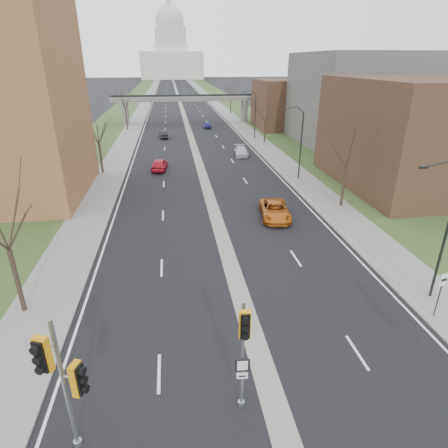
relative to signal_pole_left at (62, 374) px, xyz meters
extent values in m
plane|color=black|center=(7.92, 1.49, -3.91)|extent=(700.00, 700.00, 0.00)
cube|color=black|center=(7.92, 151.49, -3.90)|extent=(20.00, 600.00, 0.01)
cube|color=gray|center=(7.92, 151.49, -3.91)|extent=(1.20, 600.00, 0.02)
cube|color=gray|center=(19.92, 151.49, -3.85)|extent=(4.00, 600.00, 0.12)
cube|color=gray|center=(-4.08, 151.49, -3.85)|extent=(4.00, 600.00, 0.12)
cube|color=#253C1B|center=(25.92, 151.49, -3.86)|extent=(8.00, 600.00, 0.10)
cube|color=#253C1B|center=(-10.08, 151.49, -3.86)|extent=(8.00, 600.00, 0.10)
cube|color=#4D3524|center=(31.92, 29.49, 2.09)|extent=(16.00, 20.00, 12.00)
cube|color=#625F59|center=(35.92, 53.49, 3.59)|extent=(18.00, 22.00, 15.00)
cube|color=#4D3524|center=(29.92, 71.49, 1.09)|extent=(14.00, 14.00, 10.00)
cube|color=slate|center=(-6.08, 81.49, -1.41)|extent=(1.20, 2.50, 5.00)
cube|color=slate|center=(21.92, 81.49, -1.41)|extent=(1.20, 2.50, 5.00)
cube|color=slate|center=(7.92, 81.49, 1.59)|extent=(34.00, 3.00, 1.00)
cube|color=black|center=(7.92, 81.49, 2.29)|extent=(34.00, 0.15, 0.50)
cube|color=silver|center=(7.92, 321.49, 6.09)|extent=(48.00, 42.00, 20.00)
cube|color=silver|center=(7.92, 321.49, 18.09)|extent=(26.00, 26.00, 5.00)
cylinder|color=silver|center=(7.92, 321.49, 27.09)|extent=(22.00, 22.00, 14.00)
sphere|color=silver|center=(7.92, 321.49, 38.09)|extent=(22.00, 22.00, 22.00)
cylinder|color=silver|center=(7.92, 321.49, 49.59)|extent=(3.60, 3.60, 4.50)
cylinder|color=black|center=(19.72, 7.49, 0.21)|extent=(0.16, 0.16, 8.00)
cube|color=black|center=(17.42, 7.49, 4.56)|extent=(0.45, 0.18, 0.14)
cylinder|color=black|center=(19.72, 33.49, 0.21)|extent=(0.16, 0.16, 8.00)
cube|color=black|center=(17.42, 33.49, 4.56)|extent=(0.45, 0.18, 0.14)
cylinder|color=black|center=(19.72, 59.49, 0.21)|extent=(0.16, 0.16, 8.00)
cube|color=black|center=(17.42, 59.49, 4.56)|extent=(0.45, 0.18, 0.14)
cylinder|color=#382B21|center=(-5.08, 9.49, -1.79)|extent=(0.28, 0.28, 4.00)
cylinder|color=#382B21|center=(-5.08, 39.49, -1.91)|extent=(0.28, 0.28, 3.75)
cylinder|color=#382B21|center=(-5.08, 73.49, -1.66)|extent=(0.28, 0.28, 4.25)
cylinder|color=#382B21|center=(20.92, 23.49, -1.79)|extent=(0.28, 0.28, 4.00)
cylinder|color=#382B21|center=(20.92, 56.49, -2.04)|extent=(0.28, 0.28, 3.50)
cylinder|color=#382B21|center=(20.92, 96.49, -1.66)|extent=(0.28, 0.28, 4.25)
cylinder|color=gray|center=(-0.12, 0.29, -0.92)|extent=(0.16, 0.16, 5.97)
cylinder|color=gray|center=(-0.12, 0.29, -3.79)|extent=(0.32, 0.32, 0.23)
cube|color=orange|center=(-0.34, -0.25, 1.14)|extent=(0.62, 0.61, 1.32)
cube|color=orange|center=(0.41, 0.07, -0.35)|extent=(0.61, 0.62, 1.32)
cylinder|color=gray|center=(6.48, 1.21, -1.23)|extent=(0.14, 0.14, 5.35)
cylinder|color=gray|center=(6.48, 1.21, -3.80)|extent=(0.29, 0.29, 0.21)
cube|color=orange|center=(6.44, 0.70, 0.83)|extent=(0.47, 0.45, 1.18)
cube|color=black|center=(6.48, 1.21, -1.54)|extent=(0.62, 0.09, 0.62)
cube|color=silver|center=(6.48, 1.21, -2.11)|extent=(0.46, 0.08, 0.31)
cylinder|color=black|center=(18.67, 5.63, -2.57)|extent=(0.07, 0.07, 2.43)
cube|color=silver|center=(18.67, 5.63, -1.36)|extent=(0.60, 0.19, 0.77)
imported|color=red|center=(2.37, 40.06, -3.12)|extent=(2.41, 4.82, 1.58)
imported|color=black|center=(2.68, 63.06, -3.24)|extent=(1.82, 4.17, 1.33)
imported|color=#B25A13|center=(13.42, 21.47, -3.14)|extent=(3.22, 5.79, 1.53)
imported|color=#BABCC2|center=(14.81, 46.78, -3.21)|extent=(2.36, 4.95, 1.39)
imported|color=navy|center=(12.19, 73.50, -3.28)|extent=(1.55, 3.70, 1.25)
camera|label=1|loc=(4.12, -10.27, 9.79)|focal=30.00mm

